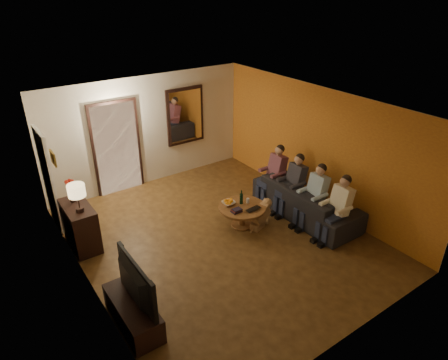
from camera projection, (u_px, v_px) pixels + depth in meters
floor at (220, 238)px, 7.77m from camera, size 5.00×6.00×0.01m
ceiling at (220, 108)px, 6.59m from camera, size 5.00×6.00×0.01m
back_wall at (148, 131)px, 9.37m from camera, size 5.00×0.02×2.60m
front_wall at (355, 266)px, 4.99m from camera, size 5.00×0.02×2.60m
left_wall at (81, 222)px, 5.91m from camera, size 0.02×6.00×2.60m
right_wall at (317, 148)px, 8.46m from camera, size 0.02×6.00×2.60m
orange_accent at (317, 148)px, 8.45m from camera, size 0.01×6.00×2.60m
kitchen_doorway at (117, 149)px, 9.06m from camera, size 1.00×0.06×2.10m
door_trim at (117, 149)px, 9.06m from camera, size 1.12×0.04×2.22m
fridge_glimpse at (128, 152)px, 9.26m from camera, size 0.45×0.03×1.70m
mirror_frame at (185, 116)px, 9.76m from camera, size 1.00×0.05×1.40m
mirror_glass at (186, 116)px, 9.74m from camera, size 0.86×0.02×1.26m
white_door at (48, 180)px, 7.73m from camera, size 0.06×0.85×2.04m
framed_art at (53, 158)px, 6.62m from camera, size 0.03×0.28×0.24m
art_canvas at (54, 158)px, 6.63m from camera, size 0.01×0.22×0.18m
dresser at (80, 226)px, 7.38m from camera, size 0.45×0.95×0.85m
table_lamp at (78, 198)px, 6.90m from camera, size 0.30×0.30×0.54m
flower_vase at (71, 191)px, 7.25m from camera, size 0.14×0.14×0.44m
tv_stand at (133, 313)px, 5.77m from camera, size 0.45×1.20×0.40m
tv at (129, 284)px, 5.53m from camera, size 1.16×0.15×0.67m
sofa at (306, 200)px, 8.36m from camera, size 2.44×0.98×0.71m
person_a at (338, 210)px, 7.54m from camera, size 0.60×0.40×1.20m
person_b at (314, 197)px, 7.98m from camera, size 0.60×0.40×1.20m
person_c at (293, 186)px, 8.42m from camera, size 0.60×0.40×1.20m
person_d at (275, 175)px, 8.86m from camera, size 0.60×0.40×1.20m
dog at (261, 214)px, 8.01m from camera, size 0.61×0.39×0.56m
coffee_table at (242, 216)px, 8.06m from camera, size 1.10×1.10×0.45m
bowl at (228, 203)px, 8.01m from camera, size 0.26×0.26×0.06m
oranges at (229, 200)px, 7.98m from camera, size 0.20×0.20×0.08m
wine_bottle at (241, 197)px, 7.99m from camera, size 0.07×0.07×0.31m
wine_glass at (248, 201)px, 8.06m from camera, size 0.06×0.06×0.10m
book_stack at (236, 210)px, 7.76m from camera, size 0.20×0.15×0.07m
laptop at (255, 210)px, 7.80m from camera, size 0.34×0.24×0.03m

